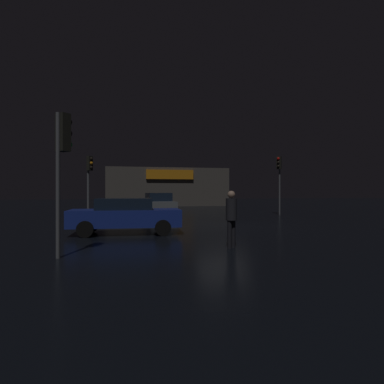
{
  "coord_description": "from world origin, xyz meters",
  "views": [
    {
      "loc": [
        -5.04,
        -15.81,
        1.72
      ],
      "look_at": [
        -0.2,
        6.26,
        1.69
      ],
      "focal_mm": 30.84,
      "sensor_mm": 36.0,
      "label": 1
    }
  ],
  "objects": [
    {
      "name": "traffic_signal_main",
      "position": [
        -7.03,
        7.02,
        2.87
      ],
      "size": [
        0.42,
        0.42,
        4.08
      ],
      "color": "#595B60",
      "rests_on": "ground"
    },
    {
      "name": "pedestrian",
      "position": [
        -1.71,
        -6.25,
        1.02
      ],
      "size": [
        0.46,
        0.46,
        1.75
      ],
      "color": "black",
      "rests_on": "ground"
    },
    {
      "name": "traffic_signal_cross_right",
      "position": [
        6.45,
        6.55,
        3.21
      ],
      "size": [
        0.42,
        0.42,
        4.32
      ],
      "color": "#595B60",
      "rests_on": "ground"
    },
    {
      "name": "car_near",
      "position": [
        -4.83,
        -2.15,
        0.76
      ],
      "size": [
        4.49,
        2.09,
        1.45
      ],
      "color": "navy",
      "rests_on": "ground"
    },
    {
      "name": "car_far",
      "position": [
        -2.43,
        7.05,
        0.84
      ],
      "size": [
        2.19,
        4.46,
        1.63
      ],
      "color": "slate",
      "rests_on": "ground"
    },
    {
      "name": "store_building",
      "position": [
        0.6,
        26.66,
        2.27
      ],
      "size": [
        14.42,
        9.84,
        4.53
      ],
      "color": "#4C4742",
      "rests_on": "ground"
    },
    {
      "name": "ground_plane",
      "position": [
        0.0,
        0.0,
        0.0
      ],
      "size": [
        120.0,
        120.0,
        0.0
      ],
      "primitive_type": "plane",
      "color": "black"
    },
    {
      "name": "traffic_signal_opposite",
      "position": [
        -6.51,
        -6.66,
        2.88
      ],
      "size": [
        0.42,
        0.42,
        3.77
      ],
      "color": "#595B60",
      "rests_on": "ground"
    }
  ]
}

